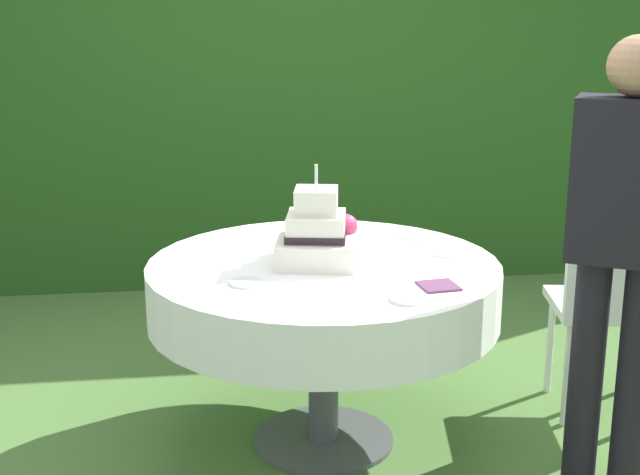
% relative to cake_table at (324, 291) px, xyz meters
% --- Properties ---
extents(ground_plane, '(20.00, 20.00, 0.00)m').
position_rel_cake_table_xyz_m(ground_plane, '(0.00, 0.00, -0.63)').
color(ground_plane, '#476B33').
extents(foliage_hedge, '(6.37, 0.41, 2.54)m').
position_rel_cake_table_xyz_m(foliage_hedge, '(0.00, 2.21, 0.64)').
color(foliage_hedge, '#234C19').
rests_on(foliage_hedge, ground_plane).
extents(cake_table, '(1.34, 1.34, 0.74)m').
position_rel_cake_table_xyz_m(cake_table, '(0.00, 0.00, 0.00)').
color(cake_table, '#4C4C51').
rests_on(cake_table, ground_plane).
extents(wedding_cake, '(0.34, 0.34, 0.38)m').
position_rel_cake_table_xyz_m(wedding_cake, '(-0.02, -0.00, 0.22)').
color(wedding_cake, silver).
rests_on(wedding_cake, cake_table).
extents(serving_plate_near, '(0.12, 0.12, 0.01)m').
position_rel_cake_table_xyz_m(serving_plate_near, '(0.22, -0.47, 0.12)').
color(serving_plate_near, white).
rests_on(serving_plate_near, cake_table).
extents(serving_plate_far, '(0.12, 0.12, 0.01)m').
position_rel_cake_table_xyz_m(serving_plate_far, '(-0.30, -0.22, 0.12)').
color(serving_plate_far, white).
rests_on(serving_plate_far, cake_table).
extents(serving_plate_left, '(0.10, 0.10, 0.01)m').
position_rel_cake_table_xyz_m(serving_plate_left, '(0.48, 0.04, 0.12)').
color(serving_plate_left, white).
rests_on(serving_plate_left, cake_table).
extents(serving_plate_right, '(0.12, 0.12, 0.01)m').
position_rel_cake_table_xyz_m(serving_plate_right, '(0.42, 0.32, 0.12)').
color(serving_plate_right, white).
rests_on(serving_plate_right, cake_table).
extents(napkin_stack, '(0.14, 0.14, 0.01)m').
position_rel_cake_table_xyz_m(napkin_stack, '(0.36, -0.34, 0.12)').
color(napkin_stack, '#603856').
rests_on(napkin_stack, cake_table).
extents(garden_chair, '(0.46, 0.46, 0.89)m').
position_rel_cake_table_xyz_m(garden_chair, '(1.18, 0.06, -0.09)').
color(garden_chair, white).
rests_on(garden_chair, ground_plane).
extents(standing_person, '(0.41, 0.35, 1.60)m').
position_rel_cake_table_xyz_m(standing_person, '(0.95, -0.46, 0.30)').
color(standing_person, black).
rests_on(standing_person, ground_plane).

